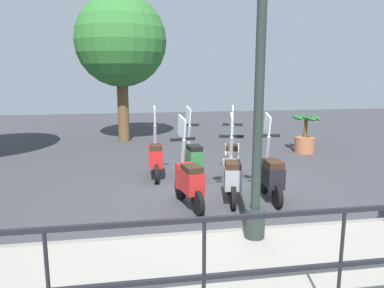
# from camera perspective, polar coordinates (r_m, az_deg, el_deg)

# --- Properties ---
(ground_plane) EXTENTS (28.00, 28.00, 0.00)m
(ground_plane) POSITION_cam_1_polar(r_m,az_deg,el_deg) (7.35, 4.14, -7.08)
(ground_plane) COLOR #38383D
(promenade_walkway) EXTENTS (2.20, 20.00, 0.15)m
(promenade_walkway) POSITION_cam_1_polar(r_m,az_deg,el_deg) (4.57, 13.97, -18.28)
(promenade_walkway) COLOR gray
(promenade_walkway) RESTS_ON ground_plane
(fence_railing) EXTENTS (0.04, 16.03, 1.07)m
(fence_railing) POSITION_cam_1_polar(r_m,az_deg,el_deg) (3.38, 21.88, -14.26)
(fence_railing) COLOR black
(fence_railing) RESTS_ON promenade_walkway
(lamp_post_near) EXTENTS (0.26, 0.90, 4.30)m
(lamp_post_near) POSITION_cam_1_polar(r_m,az_deg,el_deg) (4.65, 10.21, 8.07)
(lamp_post_near) COLOR #232D28
(lamp_post_near) RESTS_ON promenade_walkway
(tree_distant) EXTENTS (2.89, 2.89, 4.66)m
(tree_distant) POSITION_cam_1_polar(r_m,az_deg,el_deg) (12.40, -10.80, 15.10)
(tree_distant) COLOR brown
(tree_distant) RESTS_ON ground_plane
(potted_palm) EXTENTS (1.06, 0.66, 1.05)m
(potted_palm) POSITION_cam_1_polar(r_m,az_deg,el_deg) (11.01, 16.85, 0.99)
(potted_palm) COLOR #9E5B3D
(potted_palm) RESTS_ON ground_plane
(scooter_near_0) EXTENTS (1.23, 0.44, 1.54)m
(scooter_near_0) POSITION_cam_1_polar(r_m,az_deg,el_deg) (6.81, 11.96, -4.52)
(scooter_near_0) COLOR black
(scooter_near_0) RESTS_ON ground_plane
(scooter_near_1) EXTENTS (1.22, 0.48, 1.54)m
(scooter_near_1) POSITION_cam_1_polar(r_m,az_deg,el_deg) (6.63, 6.09, -4.76)
(scooter_near_1) COLOR black
(scooter_near_1) RESTS_ON ground_plane
(scooter_near_2) EXTENTS (1.22, 0.50, 1.54)m
(scooter_near_2) POSITION_cam_1_polar(r_m,az_deg,el_deg) (6.35, -0.48, -5.44)
(scooter_near_2) COLOR black
(scooter_near_2) RESTS_ON ground_plane
(scooter_far_0) EXTENTS (1.20, 0.54, 1.54)m
(scooter_far_0) POSITION_cam_1_polar(r_m,az_deg,el_deg) (8.08, 6.08, -1.86)
(scooter_far_0) COLOR black
(scooter_far_0) RESTS_ON ground_plane
(scooter_far_1) EXTENTS (1.23, 0.44, 1.54)m
(scooter_far_1) POSITION_cam_1_polar(r_m,az_deg,el_deg) (7.97, 0.08, -2.00)
(scooter_far_1) COLOR black
(scooter_far_1) RESTS_ON ground_plane
(scooter_far_2) EXTENTS (1.23, 0.44, 1.54)m
(scooter_far_2) POSITION_cam_1_polar(r_m,az_deg,el_deg) (8.07, -5.55, -1.88)
(scooter_far_2) COLOR black
(scooter_far_2) RESTS_ON ground_plane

